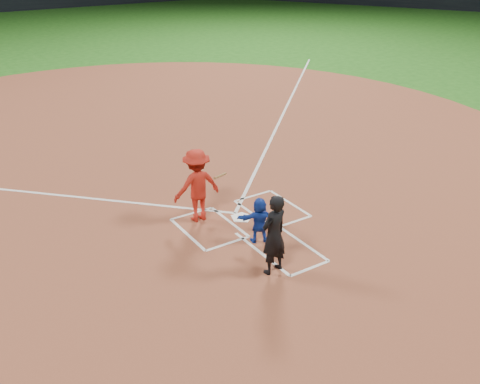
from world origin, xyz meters
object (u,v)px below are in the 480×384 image
catcher (260,220)px  batter_at_plate (197,185)px  home_plate (241,218)px  umpire (274,235)px

catcher → batter_at_plate: batter_at_plate is taller
home_plate → catcher: bearing=77.4°
umpire → batter_at_plate: bearing=-96.2°
umpire → batter_at_plate: batter_at_plate is taller
batter_at_plate → catcher: bearing=-68.4°
catcher → batter_at_plate: 1.95m
batter_at_plate → umpire: bearing=-85.7°
home_plate → batter_at_plate: size_ratio=0.31×
home_plate → catcher: catcher is taller
umpire → batter_at_plate: (-0.23, 2.99, 0.04)m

